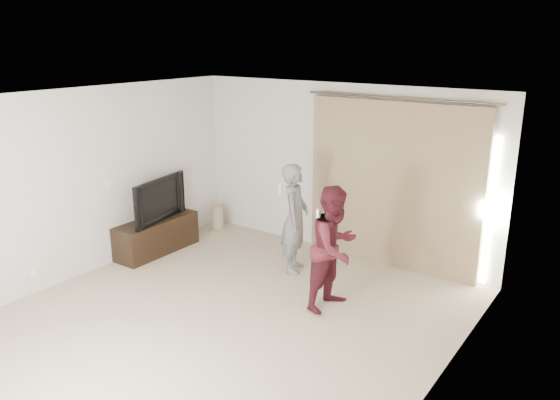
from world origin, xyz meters
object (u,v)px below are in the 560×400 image
Objects in this scene: person_woman at (335,248)px; tv_console at (157,236)px; person_man at (295,218)px; tv at (154,199)px.

tv_console is at bearing -179.85° from person_woman.
person_man is (2.15, 0.65, 0.52)m from tv_console.
tv reaches higher than tv_console.
person_man is (2.15, 0.65, -0.08)m from tv.
tv is at bearing -179.85° from person_woman.
person_woman is (3.16, 0.01, 0.51)m from tv_console.
person_man reaches higher than tv_console.
tv_console is at bearing -163.07° from person_man.
tv_console is 0.60m from tv.
person_man is at bearing 147.30° from person_woman.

